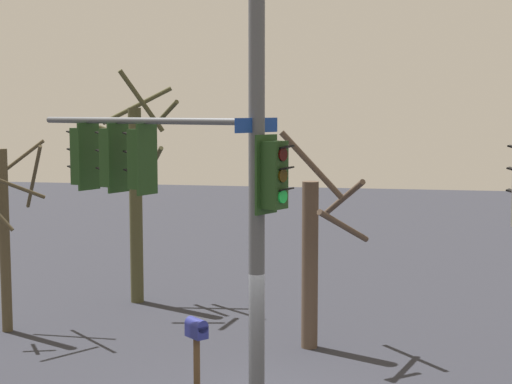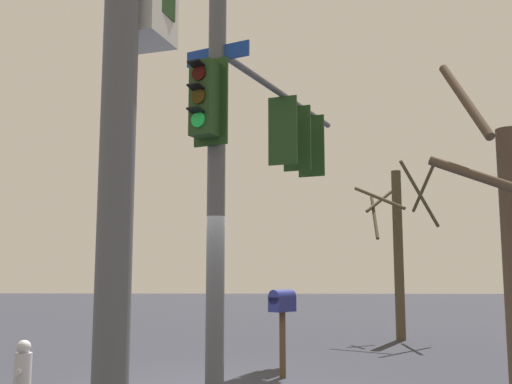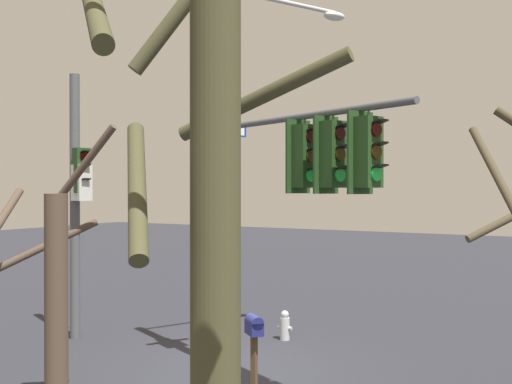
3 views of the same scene
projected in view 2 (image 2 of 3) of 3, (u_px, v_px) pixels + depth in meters
main_signal_pole_assembly at (246, 108)px, 10.08m from camera, size 5.34×5.34×8.25m
secondary_pole_assembly at (132, 13)px, 4.40m from camera, size 0.79×0.46×6.60m
fire_hydrant at (23, 368)px, 8.46m from camera, size 0.38×0.24×0.73m
mailbox at (282, 308)px, 9.74m from camera, size 0.49×0.47×1.41m
bare_tree_corner at (398, 243)px, 15.24m from camera, size 2.00×2.16×4.52m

